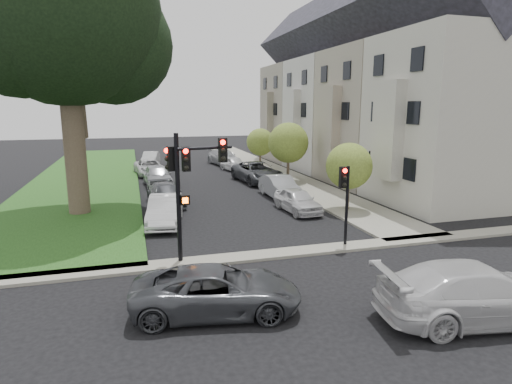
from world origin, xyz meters
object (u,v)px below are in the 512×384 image
object	(u,v)px
car_parked_8	(149,167)
car_parked_9	(151,158)
car_cross_near	(217,290)
car_parked_5	(165,210)
car_parked_4	(224,157)
small_tree_a	(349,166)
car_parked_2	(257,172)
traffic_signal_main	(188,175)
car_parked_1	(280,187)
car_parked_3	(234,164)
traffic_signal_secondary	(345,191)
car_parked_7	(158,176)
small_tree_b	(288,143)
car_parked_6	(166,194)
car_cross_far	(477,293)
small_tree_c	(260,142)
eucalyptus	(62,9)
car_parked_0	(297,200)

from	to	relation	value
car_parked_8	car_parked_9	distance (m)	6.47
car_parked_9	car_cross_near	bearing A→B (deg)	-78.45
car_parked_5	car_parked_4	bearing A→B (deg)	79.16
small_tree_a	car_parked_2	world-z (taller)	small_tree_a
traffic_signal_main	car_parked_1	distance (m)	12.57
small_tree_a	car_parked_3	world-z (taller)	small_tree_a
traffic_signal_secondary	car_parked_1	xyz separation A→B (m)	(0.71, 10.05, -1.68)
car_parked_4	car_parked_7	xyz separation A→B (m)	(-7.13, -10.14, 0.04)
traffic_signal_secondary	small_tree_b	bearing A→B (deg)	78.12
car_parked_6	car_parked_8	size ratio (longest dim) A/B	0.93
car_parked_4	car_parked_7	size ratio (longest dim) A/B	1.11
car_cross_far	car_parked_3	distance (m)	28.83
traffic_signal_secondary	car_parked_6	xyz separation A→B (m)	(-6.52, 10.06, -1.76)
small_tree_c	car_parked_2	xyz separation A→B (m)	(-2.26, -6.73, -1.74)
eucalyptus	car_parked_7	world-z (taller)	eucalyptus
car_parked_6	traffic_signal_secondary	bearing A→B (deg)	-63.08
car_parked_8	small_tree_c	bearing A→B (deg)	-2.11
small_tree_a	car_parked_1	size ratio (longest dim) A/B	0.88
car_parked_7	traffic_signal_secondary	bearing A→B (deg)	-71.38
car_cross_far	car_parked_5	xyz separation A→B (m)	(-7.50, 12.33, -0.08)
traffic_signal_main	small_tree_b	bearing A→B (deg)	57.65
small_tree_c	traffic_signal_secondary	bearing A→B (deg)	-98.04
car_parked_0	car_parked_6	distance (m)	7.93
traffic_signal_main	car_parked_7	distance (m)	16.58
car_parked_5	car_parked_9	bearing A→B (deg)	97.83
car_cross_far	car_parked_4	bearing A→B (deg)	8.48
small_tree_b	car_parked_1	bearing A→B (deg)	-115.69
small_tree_a	traffic_signal_main	size ratio (longest dim) A/B	0.79
car_cross_far	car_parked_0	xyz separation A→B (m)	(-0.18, 12.92, -0.15)
small_tree_b	small_tree_c	size ratio (longest dim) A/B	1.21
small_tree_a	car_cross_near	size ratio (longest dim) A/B	0.80
traffic_signal_secondary	car_parked_0	world-z (taller)	traffic_signal_secondary
car_cross_near	car_parked_4	distance (m)	31.51
small_tree_c	car_parked_4	xyz separation A→B (m)	(-2.68, 3.87, -1.78)
car_parked_0	car_parked_7	world-z (taller)	car_parked_7
eucalyptus	car_cross_far	size ratio (longest dim) A/B	2.78
car_parked_2	car_parked_3	size ratio (longest dim) A/B	1.51
car_cross_far	car_parked_1	distance (m)	16.75
car_cross_near	car_parked_6	world-z (taller)	car_cross_near
car_parked_0	car_parked_1	xyz separation A→B (m)	(0.29, 3.83, 0.06)
car_cross_near	car_parked_9	size ratio (longest dim) A/B	1.21
car_cross_near	car_parked_9	world-z (taller)	car_cross_near
traffic_signal_main	car_parked_9	xyz separation A→B (m)	(-0.14, 28.40, -2.73)
car_parked_7	car_parked_4	bearing A→B (deg)	51.56
car_parked_1	car_parked_7	distance (m)	9.70
small_tree_a	small_tree_c	world-z (taller)	small_tree_a
car_parked_2	car_parked_3	world-z (taller)	car_parked_2
traffic_signal_secondary	car_parked_3	size ratio (longest dim) A/B	0.91
small_tree_b	small_tree_c	xyz separation A→B (m)	(0.00, 7.46, -0.54)
car_parked_8	small_tree_a	bearing A→B (deg)	-64.16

